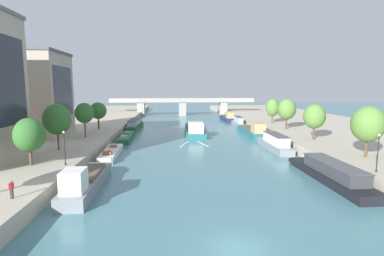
% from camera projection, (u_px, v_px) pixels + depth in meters
% --- Properties ---
extents(ground_plane, '(400.00, 400.00, 0.00)m').
position_uv_depth(ground_plane, '(238.00, 249.00, 20.66)').
color(ground_plane, teal).
extents(quay_left, '(36.00, 170.00, 1.63)m').
position_uv_depth(quay_left, '(48.00, 130.00, 72.54)').
color(quay_left, '#B2A893').
rests_on(quay_left, ground).
extents(quay_right, '(36.00, 170.00, 1.63)m').
position_uv_depth(quay_right, '(322.00, 127.00, 77.29)').
color(quay_right, '#B2A893').
rests_on(quay_right, ground).
extents(barge_midriver, '(5.20, 22.71, 3.37)m').
position_uv_depth(barge_midriver, '(195.00, 129.00, 72.77)').
color(barge_midriver, '#23666B').
rests_on(barge_midriver, ground).
extents(wake_behind_barge, '(5.60, 5.99, 0.03)m').
position_uv_depth(wake_behind_barge, '(194.00, 144.00, 58.94)').
color(wake_behind_barge, silver).
rests_on(wake_behind_barge, ground).
extents(moored_boat_left_midway, '(2.98, 14.33, 3.41)m').
position_uv_depth(moored_boat_left_midway, '(86.00, 181.00, 32.31)').
color(moored_boat_left_midway, gray).
rests_on(moored_boat_left_midway, ground).
extents(moored_boat_left_lone, '(2.67, 12.29, 2.07)m').
position_uv_depth(moored_boat_left_lone, '(111.00, 153.00, 48.82)').
color(moored_boat_left_lone, silver).
rests_on(moored_boat_left_lone, ground).
extents(moored_boat_left_downstream, '(2.56, 13.60, 2.07)m').
position_uv_depth(moored_boat_left_downstream, '(127.00, 137.00, 64.02)').
color(moored_boat_left_downstream, '#235633').
rests_on(moored_boat_left_downstream, ground).
extents(moored_boat_left_gap_after, '(3.26, 16.37, 2.62)m').
position_uv_depth(moored_boat_left_gap_after, '(135.00, 125.00, 80.77)').
color(moored_boat_left_gap_after, '#235633').
rests_on(moored_boat_left_gap_after, ground).
extents(moored_boat_right_far, '(3.19, 16.91, 2.44)m').
position_uv_depth(moored_boat_right_far, '(331.00, 173.00, 35.47)').
color(moored_boat_right_far, black).
rests_on(moored_boat_right_far, ground).
extents(moored_boat_right_midway, '(2.76, 13.98, 2.80)m').
position_uv_depth(moored_boat_right_midway, '(275.00, 143.00, 54.12)').
color(moored_boat_right_midway, gray).
rests_on(moored_boat_right_midway, ground).
extents(moored_boat_right_downstream, '(3.51, 16.44, 3.36)m').
position_uv_depth(moored_boat_right_downstream, '(252.00, 131.00, 69.77)').
color(moored_boat_right_downstream, '#23666B').
rests_on(moored_boat_right_downstream, ground).
extents(moored_boat_right_near, '(1.95, 11.13, 2.87)m').
position_uv_depth(moored_boat_right_near, '(238.00, 122.00, 85.46)').
color(moored_boat_right_near, gray).
rests_on(moored_boat_right_near, ground).
extents(moored_boat_right_lone, '(2.87, 14.21, 3.23)m').
position_uv_depth(moored_boat_right_lone, '(227.00, 118.00, 99.45)').
color(moored_boat_right_lone, '#1E284C').
rests_on(moored_boat_right_lone, ground).
extents(tree_left_third, '(3.72, 3.72, 5.82)m').
position_uv_depth(tree_left_third, '(29.00, 135.00, 36.02)').
color(tree_left_third, brown).
rests_on(tree_left_third, quay_left).
extents(tree_left_midway, '(4.13, 4.13, 7.02)m').
position_uv_depth(tree_left_midway, '(57.00, 119.00, 44.94)').
color(tree_left_midway, brown).
rests_on(tree_left_midway, quay_left).
extents(tree_left_past_mid, '(3.47, 3.47, 6.55)m').
position_uv_depth(tree_left_past_mid, '(84.00, 113.00, 56.68)').
color(tree_left_past_mid, brown).
rests_on(tree_left_past_mid, quay_left).
extents(tree_left_end_of_row, '(3.77, 3.77, 6.10)m').
position_uv_depth(tree_left_end_of_row, '(98.00, 111.00, 67.95)').
color(tree_left_end_of_row, brown).
rests_on(tree_left_end_of_row, quay_left).
extents(tree_right_third, '(4.30, 4.30, 6.99)m').
position_uv_depth(tree_right_third, '(368.00, 124.00, 40.17)').
color(tree_right_third, brown).
rests_on(tree_right_third, quay_right).
extents(tree_right_nearest, '(3.88, 3.88, 6.48)m').
position_uv_depth(tree_right_nearest, '(314.00, 116.00, 54.06)').
color(tree_right_nearest, brown).
rests_on(tree_right_nearest, quay_right).
extents(tree_right_end_of_row, '(4.11, 4.11, 6.92)m').
position_uv_depth(tree_right_end_of_row, '(287.00, 109.00, 68.03)').
color(tree_right_end_of_row, brown).
rests_on(tree_right_end_of_row, quay_right).
extents(tree_right_midway, '(3.60, 3.60, 6.45)m').
position_uv_depth(tree_right_midway, '(273.00, 108.00, 79.81)').
color(tree_right_midway, brown).
rests_on(tree_right_midway, quay_right).
extents(lamppost_left_bank, '(0.28, 0.28, 4.21)m').
position_uv_depth(lamppost_left_bank, '(64.00, 146.00, 36.39)').
color(lamppost_left_bank, black).
rests_on(lamppost_left_bank, quay_left).
extents(lamppost_right_bank, '(0.28, 0.28, 4.33)m').
position_uv_depth(lamppost_right_bank, '(378.00, 151.00, 33.35)').
color(lamppost_right_bank, black).
rests_on(lamppost_right_bank, quay_right).
extents(building_left_corner, '(13.41, 12.55, 16.29)m').
position_uv_depth(building_left_corner, '(29.00, 94.00, 57.49)').
color(building_left_corner, '#A89989').
rests_on(building_left_corner, quay_left).
extents(bridge_far, '(56.58, 4.40, 6.81)m').
position_uv_depth(bridge_far, '(182.00, 105.00, 118.50)').
color(bridge_far, '#9E998E').
rests_on(bridge_far, ground).
extents(person_on_quay, '(0.33, 0.48, 1.62)m').
position_uv_depth(person_on_quay, '(11.00, 188.00, 25.45)').
color(person_on_quay, '#473D33').
rests_on(person_on_quay, quay_left).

